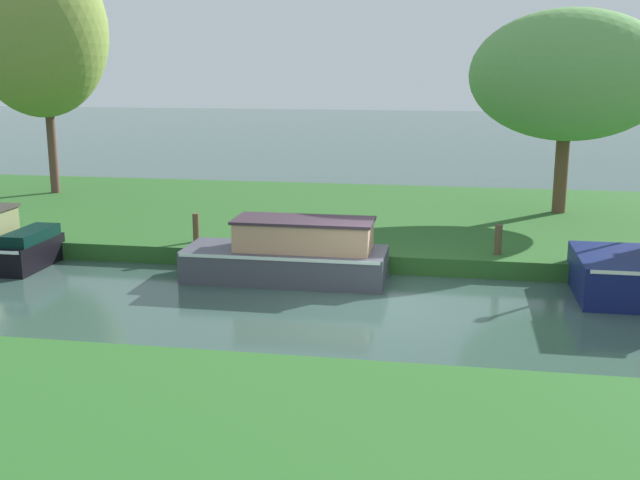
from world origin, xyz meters
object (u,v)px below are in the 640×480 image
at_px(mooring_post_near, 498,239).
at_px(slate_narrowboat, 291,254).
at_px(willow_tree_centre, 570,76).
at_px(mooring_post_far, 196,228).
at_px(willow_tree_left, 39,32).

bearing_deg(mooring_post_near, slate_narrowboat, -161.55).
xyz_separation_m(willow_tree_centre, mooring_post_far, (-8.82, -4.83, -3.42)).
height_order(willow_tree_centre, mooring_post_far, willow_tree_centre).
distance_m(slate_narrowboat, willow_tree_centre, 9.55).
relative_size(willow_tree_centre, mooring_post_near, 8.27).
height_order(mooring_post_near, mooring_post_far, mooring_post_far).
relative_size(mooring_post_near, mooring_post_far, 0.98).
height_order(willow_tree_left, mooring_post_far, willow_tree_left).
distance_m(willow_tree_centre, mooring_post_far, 10.62).
xyz_separation_m(willow_tree_centre, mooring_post_near, (-1.91, -4.83, -3.42)).
relative_size(slate_narrowboat, mooring_post_far, 6.28).
bearing_deg(willow_tree_left, willow_tree_centre, -2.98).
xyz_separation_m(slate_narrowboat, willow_tree_left, (-9.33, 7.08, 4.82)).
relative_size(willow_tree_left, mooring_post_near, 11.37).
bearing_deg(mooring_post_far, mooring_post_near, 0.00).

